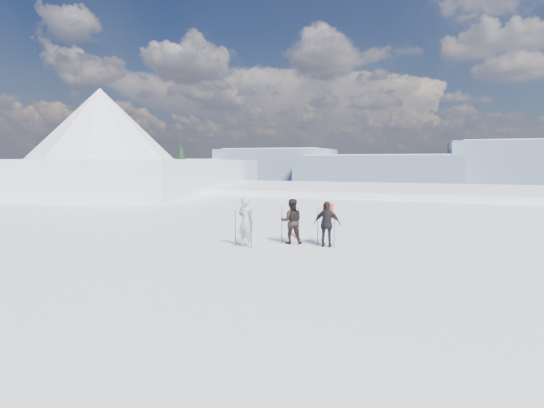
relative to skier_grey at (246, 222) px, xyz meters
The scene contains 9 objects.
lake_basin 28.12m from the skier_grey, 84.56° to the left, with size 820.00×820.00×71.62m.
far_mountain_range 453.02m from the skier_grey, 85.93° to the left, with size 770.00×110.00×53.00m.
near_ridge 35.90m from the skier_grey, 132.31° to the left, with size 31.37×35.68×25.62m.
skier_grey is the anchor object (origin of this frame).
skier_dark 1.65m from the skier_grey, 37.56° to the left, with size 0.77×0.60×1.58m, color black.
skier_pack 2.74m from the skier_grey, 18.86° to the left, with size 0.91×0.38×1.55m, color black.
backpack 2.96m from the skier_grey, 23.84° to the left, with size 0.33×0.19×0.51m, color red.
ski_poles 1.38m from the skier_grey, 22.41° to the left, with size 3.20×1.06×1.32m.
skis_loose 2.85m from the skier_grey, 68.31° to the left, with size 0.95×1.61×0.03m.
Camera 1 is at (2.95, -10.04, 2.90)m, focal length 28.00 mm.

